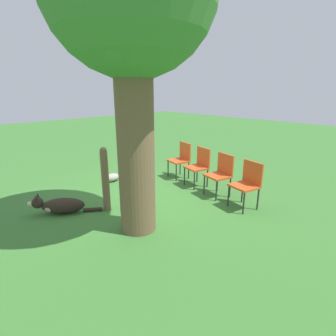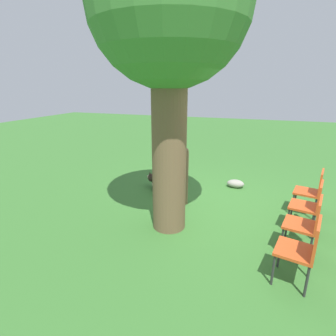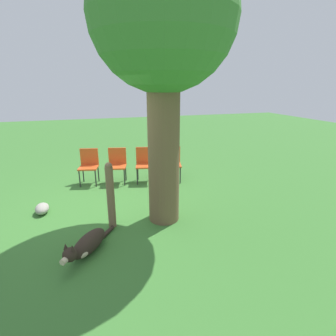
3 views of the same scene
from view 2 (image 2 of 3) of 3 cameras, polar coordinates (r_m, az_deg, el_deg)
name	(u,v)px [view 2 (image 2 of 3)]	position (r m, az deg, el deg)	size (l,w,h in m)	color
ground_plane	(212,211)	(5.16, 9.63, -9.18)	(30.00, 30.00, 0.00)	#38702D
oak_tree	(169,14)	(4.08, 0.30, 30.45)	(2.24, 2.24, 4.46)	brown
dog	(160,185)	(5.92, -1.71, -3.75)	(1.05, 0.80, 0.39)	#2D231C
fence_post	(185,176)	(5.17, 3.70, -1.79)	(0.13, 0.13, 1.17)	brown
red_chair_0	(312,189)	(5.43, 28.89, -4.07)	(0.51, 0.52, 0.87)	#D14C1E
red_chair_1	(310,203)	(4.78, 28.52, -6.78)	(0.51, 0.52, 0.87)	#D14C1E
red_chair_2	(307,222)	(4.15, 28.03, -10.33)	(0.51, 0.52, 0.87)	#D14C1E
red_chair_3	(303,248)	(3.55, 27.35, -15.13)	(0.51, 0.52, 0.87)	#D14C1E
garden_rock	(236,184)	(6.36, 14.49, -3.31)	(0.39, 0.25, 0.19)	gray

